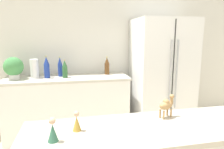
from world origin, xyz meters
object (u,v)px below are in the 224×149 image
Objects in this scene: potted_plant at (14,67)px; back_bottle_2 at (107,66)px; back_bottle_0 at (60,67)px; wise_man_figurine_crimson at (77,122)px; back_bottle_1 at (65,69)px; refrigerator at (161,76)px; back_bottle_3 at (47,68)px; camel_figurine at (167,105)px; paper_towel_roll at (35,69)px; wise_man_figurine_blue at (53,131)px.

back_bottle_2 is at bearing 4.41° from potted_plant.
wise_man_figurine_crimson is (0.18, -1.90, -0.09)m from back_bottle_0.
back_bottle_2 reaches higher than back_bottle_1.
back_bottle_1 is at bearing 178.58° from refrigerator.
refrigerator reaches higher than back_bottle_3.
back_bottle_0 reaches higher than camel_figurine.
potted_plant is 0.98× the size of back_bottle_3.
camel_figurine is (1.20, -1.77, -0.04)m from paper_towel_roll.
paper_towel_roll is 1.91× the size of wise_man_figurine_blue.
potted_plant is 1.99m from wise_man_figurine_crimson.
potted_plant is 0.45m from back_bottle_3.
wise_man_figurine_blue is at bearing -90.91° from back_bottle_1.
potted_plant is at bearing -171.08° from paper_towel_roll.
potted_plant is 2.20× the size of wise_man_figurine_blue.
potted_plant is 2.27m from camel_figurine.
potted_plant reaches higher than wise_man_figurine_blue.
potted_plant reaches higher than back_bottle_1.
wise_man_figurine_blue is (-0.03, -1.89, -0.06)m from back_bottle_1.
paper_towel_roll is 2.01m from wise_man_figurine_blue.
back_bottle_1 reaches higher than wise_man_figurine_crimson.
back_bottle_0 is at bearing -178.34° from back_bottle_2.
paper_towel_roll is 2.14m from camel_figurine.
back_bottle_3 reaches higher than wise_man_figurine_crimson.
wise_man_figurine_crimson is (-0.66, -0.08, -0.04)m from camel_figurine.
camel_figurine is (-0.76, -1.66, 0.13)m from refrigerator.
potted_plant is 1.37m from back_bottle_2.
back_bottle_0 is 2.01m from wise_man_figurine_blue.
refrigerator is 6.01× the size of back_bottle_0.
back_bottle_0 is 2.09× the size of wise_man_figurine_blue.
wise_man_figurine_blue is at bearing -78.34° from paper_towel_roll.
wise_man_figurine_crimson is at bearing -172.95° from camel_figurine.
back_bottle_3 reaches higher than back_bottle_2.
back_bottle_1 is 0.67m from back_bottle_2.
wise_man_figurine_blue is at bearing -70.58° from potted_plant.
refrigerator is at bearing 50.81° from wise_man_figurine_crimson.
paper_towel_roll is 0.18m from back_bottle_3.
paper_towel_roll is at bearing 101.66° from wise_man_figurine_blue.
refrigerator is 5.61× the size of back_bottle_3.
wise_man_figurine_crimson is at bearing -73.65° from paper_towel_roll.
wise_man_figurine_blue is 1.10× the size of wise_man_figurine_crimson.
back_bottle_2 is (1.09, 0.06, -0.00)m from paper_towel_roll.
paper_towel_roll is 0.44m from back_bottle_1.
paper_towel_roll is at bearing 8.92° from potted_plant.
camel_figurine reaches higher than wise_man_figurine_crimson.
camel_figurine is at bearing 13.42° from wise_man_figurine_blue.
potted_plant is 0.71m from back_bottle_1.
potted_plant is 0.28m from paper_towel_roll.
refrigerator is 6.84× the size of back_bottle_1.
back_bottle_2 is 2.00m from wise_man_figurine_crimson.
paper_towel_roll is 1.63× the size of camel_figurine.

